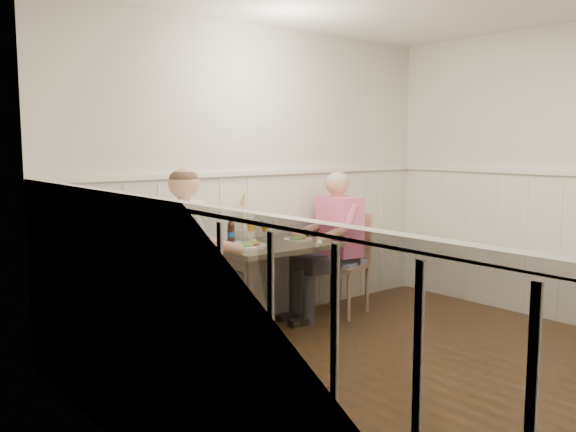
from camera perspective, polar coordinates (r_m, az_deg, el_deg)
The scene contains 16 objects.
ground_plane at distance 4.16m, azimuth 16.88°, elevation -15.77°, with size 4.50×4.50×0.00m, color #48311E.
room_shell at distance 3.85m, azimuth 17.67°, elevation 5.59°, with size 4.04×4.54×2.60m.
wainscot at distance 4.36m, azimuth 9.69°, elevation -5.06°, with size 4.00×4.49×1.34m.
dining_table at distance 5.08m, azimuth -1.42°, elevation -3.67°, with size 1.00×0.70×0.75m.
chair_right at distance 5.72m, azimuth 5.17°, elevation -4.01°, with size 0.56×0.56×0.94m.
chair_left at distance 4.74m, azimuth -9.40°, elevation -7.10°, with size 0.51×0.51×0.82m.
man_in_pink at distance 5.60m, azimuth 4.48°, elevation -3.63°, with size 0.66×0.46×1.35m.
diner_cream at distance 4.65m, azimuth -9.42°, elevation -5.46°, with size 0.68×0.48×1.43m.
plate_man at distance 5.22m, azimuth 0.89°, elevation -2.10°, with size 0.25×0.25×0.06m.
plate_diner at distance 4.87m, azimuth -3.83°, elevation -2.70°, with size 0.30×0.30×0.08m.
beer_glass_a at distance 5.24m, azimuth -2.19°, elevation -1.02°, with size 0.07×0.07×0.17m.
beer_glass_b at distance 5.15m, azimuth -3.48°, elevation -0.91°, with size 0.08×0.08×0.20m.
beer_bottle at distance 5.02m, azimuth -5.35°, elevation -1.55°, with size 0.06×0.06×0.23m.
rolled_napkin at distance 4.97m, azimuth 2.89°, elevation -2.54°, with size 0.17×0.16×0.04m.
grass_vase at distance 5.23m, azimuth -4.42°, elevation -0.21°, with size 0.05×0.05×0.42m.
gingham_mat at distance 5.01m, azimuth -5.51°, elevation -2.69°, with size 0.35×0.30×0.01m.
Camera 1 is at (-3.22, -2.12, 1.58)m, focal length 38.00 mm.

